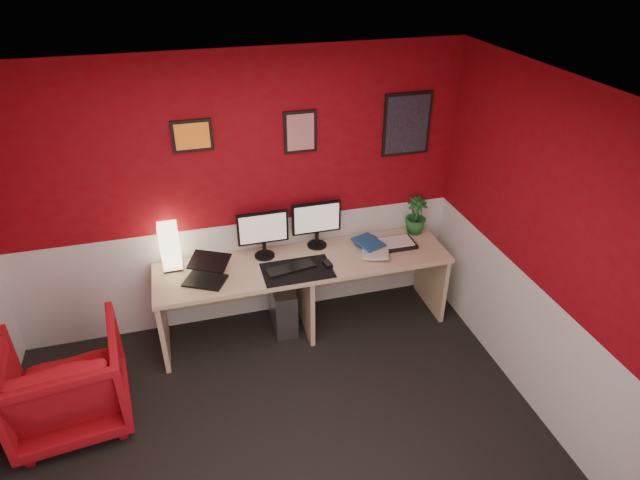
{
  "coord_description": "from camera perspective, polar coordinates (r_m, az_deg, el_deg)",
  "views": [
    {
      "loc": [
        -0.41,
        -2.45,
        3.3
      ],
      "look_at": [
        0.6,
        1.21,
        1.05
      ],
      "focal_mm": 30.05,
      "sensor_mm": 36.0,
      "label": 1
    }
  ],
  "objects": [
    {
      "name": "desk",
      "position": [
        4.93,
        -1.64,
        -5.85
      ],
      "size": [
        2.6,
        0.65,
        0.73
      ],
      "primitive_type": "cube",
      "color": "tan",
      "rests_on": "ground"
    },
    {
      "name": "wall_right",
      "position": [
        4.0,
        24.73,
        -3.32
      ],
      "size": [
        0.01,
        3.5,
        2.5
      ],
      "primitive_type": "cube",
      "color": "maroon",
      "rests_on": "ground"
    },
    {
      "name": "desk_mat",
      "position": [
        4.6,
        -2.44,
        -3.26
      ],
      "size": [
        0.6,
        0.38,
        0.01
      ],
      "primitive_type": "cube",
      "color": "black",
      "rests_on": "desk"
    },
    {
      "name": "monitor_left",
      "position": [
        4.67,
        -6.09,
        1.28
      ],
      "size": [
        0.45,
        0.06,
        0.58
      ],
      "primitive_type": "cube",
      "color": "black",
      "rests_on": "desk"
    },
    {
      "name": "book_top",
      "position": [
        4.83,
        4.21,
        -0.63
      ],
      "size": [
        0.28,
        0.33,
        0.03
      ],
      "primitive_type": "imported",
      "rotation": [
        0.0,
        0.0,
        0.32
      ],
      "color": "navy",
      "rests_on": "book_middle"
    },
    {
      "name": "potted_plant",
      "position": [
        5.16,
        10.19,
        2.6
      ],
      "size": [
        0.22,
        0.22,
        0.36
      ],
      "primitive_type": "imported",
      "rotation": [
        0.0,
        0.0,
        -0.09
      ],
      "color": "#19591E",
      "rests_on": "desk"
    },
    {
      "name": "book_middle",
      "position": [
        4.83,
        4.51,
        -1.02
      ],
      "size": [
        0.33,
        0.38,
        0.02
      ],
      "primitive_type": "imported",
      "rotation": [
        0.0,
        0.0,
        -0.34
      ],
      "color": "silver",
      "rests_on": "book_bottom"
    },
    {
      "name": "ground",
      "position": [
        4.13,
        -3.87,
        -22.46
      ],
      "size": [
        4.0,
        3.5,
        0.01
      ],
      "primitive_type": "cube",
      "color": "black",
      "rests_on": "ground"
    },
    {
      "name": "ceiling",
      "position": [
        2.61,
        -5.82,
        12.65
      ],
      "size": [
        4.0,
        3.5,
        0.01
      ],
      "primitive_type": "cube",
      "color": "white",
      "rests_on": "ground"
    },
    {
      "name": "book_bottom",
      "position": [
        4.87,
        4.72,
        -1.09
      ],
      "size": [
        0.32,
        0.37,
        0.03
      ],
      "primitive_type": "imported",
      "rotation": [
        0.0,
        0.0,
        0.33
      ],
      "color": "navy",
      "rests_on": "desk"
    },
    {
      "name": "mouse",
      "position": [
        4.65,
        0.82,
        -2.57
      ],
      "size": [
        0.07,
        0.11,
        0.03
      ],
      "primitive_type": "cube",
      "rotation": [
        0.0,
        0.0,
        0.13
      ],
      "color": "black",
      "rests_on": "desk_mat"
    },
    {
      "name": "zen_tray",
      "position": [
        5.0,
        8.06,
        -0.37
      ],
      "size": [
        0.35,
        0.25,
        0.03
      ],
      "primitive_type": "cube",
      "rotation": [
        0.0,
        0.0,
        -0.01
      ],
      "color": "black",
      "rests_on": "desk"
    },
    {
      "name": "keyboard",
      "position": [
        4.61,
        -3.15,
        -3.0
      ],
      "size": [
        0.44,
        0.21,
        0.02
      ],
      "primitive_type": "cube",
      "rotation": [
        0.0,
        0.0,
        0.18
      ],
      "color": "black",
      "rests_on": "desk_mat"
    },
    {
      "name": "wall_back",
      "position": [
        4.69,
        -8.9,
        4.39
      ],
      "size": [
        4.0,
        0.01,
        2.5
      ],
      "primitive_type": "cube",
      "color": "maroon",
      "rests_on": "ground"
    },
    {
      "name": "wainscot_back",
      "position": [
        5.06,
        -8.22,
        -3.27
      ],
      "size": [
        4.0,
        0.01,
        1.0
      ],
      "primitive_type": "cube",
      "color": "silver",
      "rests_on": "ground"
    },
    {
      "name": "art_left",
      "position": [
        4.43,
        -13.46,
        10.75
      ],
      "size": [
        0.32,
        0.02,
        0.26
      ],
      "primitive_type": "cube",
      "color": "orange",
      "rests_on": "wall_back"
    },
    {
      "name": "monitor_right",
      "position": [
        4.8,
        -0.34,
        2.36
      ],
      "size": [
        0.45,
        0.06,
        0.58
      ],
      "primitive_type": "cube",
      "color": "black",
      "rests_on": "desk"
    },
    {
      "name": "wainscot_right",
      "position": [
        4.43,
        22.56,
        -11.42
      ],
      "size": [
        0.01,
        3.5,
        1.0
      ],
      "primitive_type": "cube",
      "color": "silver",
      "rests_on": "ground"
    },
    {
      "name": "art_right",
      "position": [
        4.86,
        9.24,
        12.08
      ],
      "size": [
        0.44,
        0.02,
        0.56
      ],
      "primitive_type": "cube",
      "color": "black",
      "rests_on": "wall_back"
    },
    {
      "name": "art_center",
      "position": [
        4.55,
        -2.11,
        11.44
      ],
      "size": [
        0.28,
        0.02,
        0.36
      ],
      "primitive_type": "cube",
      "color": "red",
      "rests_on": "wall_back"
    },
    {
      "name": "laptop",
      "position": [
        4.5,
        -12.27,
        -3.2
      ],
      "size": [
        0.4,
        0.36,
        0.22
      ],
      "primitive_type": "cube",
      "rotation": [
        0.0,
        0.0,
        -0.49
      ],
      "color": "black",
      "rests_on": "desk"
    },
    {
      "name": "armchair",
      "position": [
        4.51,
        -25.37,
        -13.42
      ],
      "size": [
        0.9,
        0.92,
        0.76
      ],
      "primitive_type": "imported",
      "rotation": [
        0.0,
        0.0,
        3.25
      ],
      "color": "#A4121A",
      "rests_on": "ground"
    },
    {
      "name": "pc_tower",
      "position": [
        5.04,
        -3.98,
        -6.97
      ],
      "size": [
        0.21,
        0.45,
        0.45
      ],
      "primitive_type": "cube",
      "rotation": [
        0.0,
        0.0,
        -0.02
      ],
      "color": "#99999E",
      "rests_on": "ground"
    },
    {
      "name": "shoji_lamp",
      "position": [
        4.7,
        -15.66,
        -0.81
      ],
      "size": [
        0.16,
        0.16,
        0.4
      ],
      "primitive_type": "cube",
      "color": "#FFE5B2",
      "rests_on": "desk"
    }
  ]
}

